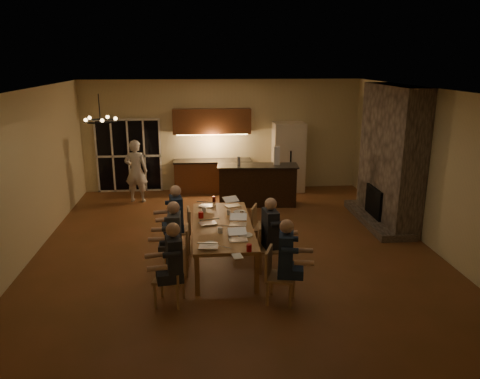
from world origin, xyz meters
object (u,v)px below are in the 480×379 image
at_px(laptop_f, 233,201).
at_px(can_cola, 214,199).
at_px(person_left_near, 174,265).
at_px(chandelier, 100,121).
at_px(laptop_a, 208,241).
at_px(mug_back, 204,210).
at_px(chair_right_near, 281,276).
at_px(person_right_mid, 270,234).
at_px(bar_blender, 277,156).
at_px(dining_table, 223,243).
at_px(bar_island, 257,185).
at_px(plate_left, 210,244).
at_px(bar_bottle, 239,161).
at_px(person_left_mid, 175,239).
at_px(plate_near, 245,235).
at_px(laptop_c, 208,218).
at_px(can_right, 242,214).
at_px(chair_left_far, 179,231).
at_px(redcup_near, 249,248).
at_px(chair_left_mid, 176,251).
at_px(person_left_far, 177,219).
at_px(redcup_mid, 201,215).
at_px(refrigerator, 288,157).
at_px(person_right_near, 286,261).
at_px(chair_right_mid, 270,248).
at_px(mug_front, 220,230).
at_px(chair_right_far, 263,228).
at_px(plate_far, 240,212).
at_px(laptop_b, 238,234).
at_px(can_silver, 229,233).
at_px(chair_left_near, 169,278).
at_px(standing_person, 136,171).
at_px(laptop_d, 238,219).
at_px(laptop_e, 207,201).

height_order(laptop_f, can_cola, laptop_f).
xyz_separation_m(person_left_near, chandelier, (-1.21, 1.35, 2.06)).
bearing_deg(laptop_a, mug_back, -82.19).
height_order(chair_right_near, person_right_mid, person_right_mid).
bearing_deg(bar_blender, person_left_near, -109.78).
height_order(dining_table, bar_island, bar_island).
relative_size(plate_left, bar_bottle, 0.93).
height_order(person_left_mid, mug_back, person_left_mid).
bearing_deg(plate_near, person_left_near, -140.84).
xyz_separation_m(chair_right_near, laptop_c, (-1.10, 1.70, 0.42)).
bearing_deg(can_right, laptop_c, -154.59).
height_order(laptop_a, can_cola, laptop_a).
relative_size(chair_right_near, laptop_f, 2.78).
xyz_separation_m(chair_left_far, plate_near, (1.21, -1.17, 0.31)).
bearing_deg(bar_blender, redcup_near, -98.80).
bearing_deg(person_right_mid, chair_left_mid, 82.50).
distance_m(dining_table, can_right, 0.70).
bearing_deg(person_left_far, person_right_mid, 50.24).
bearing_deg(redcup_mid, refrigerator, 59.69).
height_order(chair_left_far, person_right_mid, person_right_mid).
bearing_deg(dining_table, person_right_near, -60.57).
relative_size(laptop_f, bar_bottle, 1.33).
height_order(laptop_c, plate_near, laptop_c).
height_order(chair_left_mid, laptop_f, laptop_f).
height_order(chair_right_mid, bar_bottle, bar_bottle).
bearing_deg(mug_back, laptop_c, -85.18).
bearing_deg(redcup_near, person_left_mid, 146.61).
xyz_separation_m(refrigerator, mug_front, (-2.26, -5.28, -0.20)).
relative_size(person_left_mid, laptop_c, 4.31).
distance_m(chair_right_far, plate_left, 1.92).
relative_size(person_left_mid, mug_front, 13.80).
bearing_deg(plate_far, plate_left, -111.45).
distance_m(laptop_b, laptop_f, 1.94).
height_order(refrigerator, person_right_near, refrigerator).
relative_size(mug_front, can_right, 0.83).
distance_m(mug_front, can_silver, 0.24).
distance_m(refrigerator, chair_left_near, 7.11).
height_order(laptop_c, plate_far, laptop_c).
bearing_deg(chair_left_near, chair_right_near, 99.28).
bearing_deg(bar_blender, can_silver, -104.44).
bearing_deg(chair_left_mid, mug_back, 158.35).
relative_size(standing_person, can_right, 14.14).
xyz_separation_m(person_left_near, person_left_mid, (-0.04, 1.10, 0.00)).
relative_size(mug_front, plate_far, 0.39).
bearing_deg(laptop_d, mug_back, 135.42).
bearing_deg(chair_left_far, mug_back, 107.88).
bearing_deg(person_left_far, bar_island, 136.52).
distance_m(redcup_mid, bar_bottle, 3.27).
bearing_deg(standing_person, chair_left_far, 120.76).
relative_size(laptop_e, redcup_near, 2.67).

